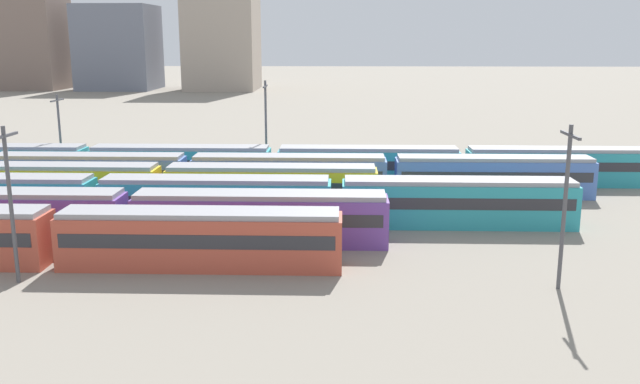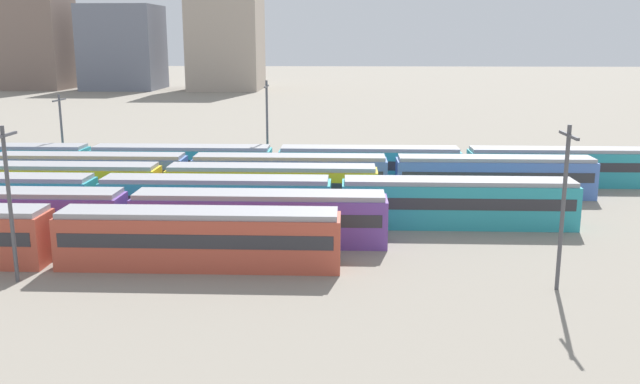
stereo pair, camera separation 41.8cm
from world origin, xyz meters
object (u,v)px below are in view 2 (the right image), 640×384
(train_track_5, at_px, (275,164))
(catenary_pole_3, at_px, (267,124))
(catenary_pole_2, at_px, (564,200))
(train_track_2, at_px, (98,199))
(catenary_pole_0, at_px, (9,197))
(catenary_pole_1, at_px, (62,130))
(train_track_4, at_px, (190,174))
(train_track_3, at_px, (56,185))

(train_track_5, relative_size, catenary_pole_3, 7.40)
(train_track_5, distance_m, catenary_pole_2, 35.32)
(train_track_2, distance_m, catenary_pole_0, 14.01)
(catenary_pole_2, bearing_deg, train_track_5, 123.85)
(catenary_pole_0, relative_size, catenary_pole_1, 1.10)
(train_track_4, height_order, catenary_pole_1, catenary_pole_1)
(train_track_5, xyz_separation_m, catenary_pole_2, (19.58, -29.19, 3.48))
(train_track_3, relative_size, train_track_5, 0.75)
(train_track_5, bearing_deg, train_track_4, -145.40)
(train_track_3, xyz_separation_m, train_track_5, (18.08, 10.40, 0.00))
(catenary_pole_0, bearing_deg, catenary_pole_2, 0.01)
(train_track_4, relative_size, catenary_pole_0, 7.90)
(train_track_2, distance_m, catenary_pole_1, 21.40)
(train_track_4, bearing_deg, train_track_3, -153.75)
(train_track_3, bearing_deg, catenary_pole_3, 38.59)
(train_track_2, xyz_separation_m, catenary_pole_1, (-10.38, 18.48, 2.94))
(train_track_4, height_order, catenary_pole_3, catenary_pole_3)
(train_track_2, bearing_deg, train_track_3, 137.13)
(catenary_pole_1, height_order, catenary_pole_3, catenary_pole_3)
(catenary_pole_0, bearing_deg, train_track_5, 66.63)
(catenary_pole_3, bearing_deg, train_track_4, -127.55)
(train_track_2, bearing_deg, train_track_5, 51.34)
(train_track_4, bearing_deg, train_track_2, -115.43)
(train_track_4, xyz_separation_m, train_track_5, (7.54, 5.20, 0.00))
(catenary_pole_1, distance_m, catenary_pole_3, 21.74)
(train_track_5, bearing_deg, catenary_pole_1, 172.83)
(catenary_pole_0, bearing_deg, train_track_2, 89.44)
(train_track_3, bearing_deg, catenary_pole_0, -73.78)
(train_track_3, bearing_deg, catenary_pole_2, -26.52)
(catenary_pole_0, height_order, catenary_pole_2, catenary_pole_2)
(catenary_pole_1, bearing_deg, train_track_4, -27.79)
(train_track_3, relative_size, train_track_4, 0.75)
(catenary_pole_0, xyz_separation_m, catenary_pole_3, (11.48, 32.32, 0.33))
(train_track_3, relative_size, catenary_pole_3, 5.53)
(train_track_2, xyz_separation_m, train_track_4, (4.94, 10.40, 0.00))
(train_track_2, distance_m, catenary_pole_3, 22.20)
(catenary_pole_0, xyz_separation_m, catenary_pole_2, (32.19, 0.00, 0.11))
(train_track_4, distance_m, catenary_pole_3, 11.13)
(train_track_3, height_order, catenary_pole_3, catenary_pole_3)
(train_track_3, relative_size, catenary_pole_1, 6.46)
(catenary_pole_1, bearing_deg, catenary_pole_2, -37.08)
(train_track_4, distance_m, train_track_5, 9.16)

